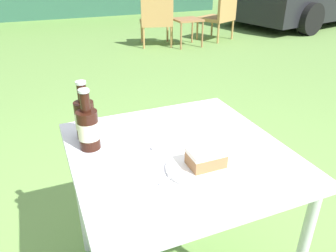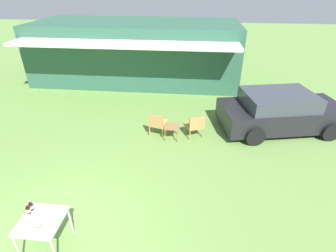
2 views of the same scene
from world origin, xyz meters
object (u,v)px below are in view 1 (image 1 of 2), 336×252
at_px(cake_on_plate, 203,162).
at_px(cola_bottle_far, 88,128).
at_px(wicker_chair_plain, 220,15).
at_px(wicker_chair_cushioned, 156,20).
at_px(garden_side_table, 187,23).
at_px(patio_table, 178,166).
at_px(cola_bottle_near, 85,118).

relative_size(cake_on_plate, cola_bottle_far, 0.95).
height_order(wicker_chair_plain, cake_on_plate, cake_on_plate).
distance_m(wicker_chair_cushioned, garden_side_table, 0.52).
height_order(wicker_chair_cushioned, cola_bottle_far, cola_bottle_far).
bearing_deg(cola_bottle_far, cake_on_plate, -40.99).
bearing_deg(cola_bottle_far, patio_table, -24.75).
relative_size(wicker_chair_cushioned, garden_side_table, 1.73).
xyz_separation_m(wicker_chair_cushioned, cola_bottle_near, (-1.85, -4.15, 0.36)).
relative_size(cola_bottle_near, cola_bottle_far, 1.00).
xyz_separation_m(garden_side_table, cola_bottle_far, (-2.32, -4.03, 0.41)).
bearing_deg(wicker_chair_cushioned, cola_bottle_near, 80.51).
height_order(cake_on_plate, cola_bottle_near, cola_bottle_near).
height_order(garden_side_table, cola_bottle_near, cola_bottle_near).
bearing_deg(wicker_chair_cushioned, garden_side_table, 170.29).
bearing_deg(cola_bottle_near, garden_side_table, 59.53).
distance_m(garden_side_table, cola_bottle_near, 4.59).
xyz_separation_m(cake_on_plate, cola_bottle_far, (-0.32, 0.28, 0.06)).
bearing_deg(cake_on_plate, cola_bottle_near, 130.90).
xyz_separation_m(wicker_chair_cushioned, wicker_chair_plain, (1.21, -0.02, 0.00)).
height_order(cake_on_plate, cola_bottle_far, cola_bottle_far).
distance_m(wicker_chair_plain, cola_bottle_near, 5.16).
distance_m(wicker_chair_plain, cake_on_plate, 5.28).
height_order(wicker_chair_plain, cola_bottle_far, cola_bottle_far).
distance_m(wicker_chair_plain, patio_table, 5.17).
height_order(garden_side_table, cake_on_plate, cake_on_plate).
distance_m(wicker_chair_plain, garden_side_table, 0.76).
distance_m(garden_side_table, patio_table, 4.64).
distance_m(patio_table, cola_bottle_far, 0.36).
xyz_separation_m(wicker_chair_plain, cola_bottle_near, (-3.06, -4.14, 0.36)).
bearing_deg(cola_bottle_near, cola_bottle_far, -92.37).
relative_size(patio_table, cola_bottle_near, 3.34).
bearing_deg(cola_bottle_near, patio_table, -37.43).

